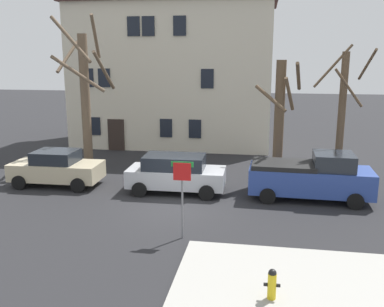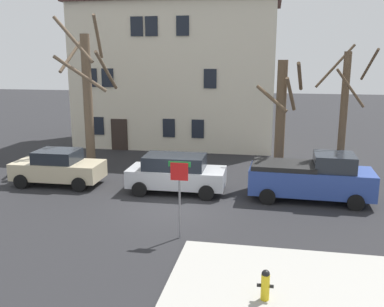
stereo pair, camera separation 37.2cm
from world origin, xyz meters
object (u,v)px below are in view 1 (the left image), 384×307
Objects in this scene: car_beige_sedan at (57,168)px; pickup_truck_blue at (311,177)px; car_silver_wagon at (176,173)px; tree_bare_near at (85,94)px; tree_bare_far at (342,114)px; tree_bare_mid at (280,119)px; street_sign_pole at (182,185)px; fire_hydrant at (272,283)px; building_main at (174,65)px.

pickup_truck_blue is at bearing -0.65° from car_beige_sedan.
tree_bare_near is at bearing 147.76° from car_silver_wagon.
tree_bare_far reaches higher than pickup_truck_blue.
tree_bare_mid is 1.34× the size of car_silver_wagon.
street_sign_pole is (-3.41, -7.59, -1.26)m from tree_bare_mid.
street_sign_pole is at bearing -133.60° from pickup_truck_blue.
car_silver_wagon reaches higher than car_beige_sedan.
pickup_truck_blue is 1.94× the size of street_sign_pole.
pickup_truck_blue is 6.52× the size of fire_hydrant.
car_silver_wagon is at bearing -161.50° from tree_bare_far.
tree_bare_far is 1.56× the size of car_beige_sedan.
tree_bare_far is 9.96m from street_sign_pole.
car_silver_wagon is (5.92, -0.12, 0.05)m from car_beige_sedan.
street_sign_pole is at bearing -77.34° from building_main.
building_main is at bearing 137.99° from tree_bare_far.
car_silver_wagon is 9.55m from fire_hydrant.
building_main is 5.16× the size of street_sign_pole.
tree_bare_far is 8.33× the size of fire_hydrant.
tree_bare_far is at bearing 10.15° from car_beige_sedan.
pickup_truck_blue is (11.81, -3.67, -3.14)m from tree_bare_near.
building_main is 21.80m from fire_hydrant.
tree_bare_near reaches higher than street_sign_pole.
pickup_truck_blue reaches higher than car_silver_wagon.
building_main is 8.70m from tree_bare_near.
car_silver_wagon is 5.52× the size of fire_hydrant.
street_sign_pole is at bearing -129.85° from tree_bare_far.
fire_hydrant is 0.30× the size of street_sign_pole.
tree_bare_far is at bearing -0.84° from tree_bare_mid.
building_main is 12.72m from car_silver_wagon.
tree_bare_far is 11.94m from fire_hydrant.
tree_bare_near is at bearing -112.78° from building_main.
fire_hydrant is at bearing -101.88° from pickup_truck_blue.
tree_bare_far is at bearing -42.01° from building_main.
tree_bare_far is at bearing 73.26° from fire_hydrant.
building_main reaches higher than pickup_truck_blue.
tree_bare_near is at bearing 129.09° from street_sign_pole.
tree_bare_near is 11.40m from street_sign_pole.
street_sign_pole is at bearing -50.91° from tree_bare_near.
pickup_truck_blue is (1.35, -2.59, -2.15)m from tree_bare_mid.
pickup_truck_blue is 8.74m from fire_hydrant.
pickup_truck_blue is (8.49, -11.58, -4.58)m from building_main.
car_beige_sedan is (-0.13, -3.54, -3.30)m from tree_bare_near.
car_silver_wagon is (5.79, -3.65, -3.25)m from tree_bare_near.
tree_bare_mid is 1.14× the size of pickup_truck_blue.
car_beige_sedan is (-10.59, -2.46, -2.31)m from tree_bare_mid.
building_main reaches higher than car_beige_sedan.
car_beige_sedan is 0.97× the size of car_silver_wagon.
car_beige_sedan is 8.89m from street_sign_pole.
car_beige_sedan is at bearing -106.79° from building_main.
tree_bare_mid is 8.42m from street_sign_pole.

